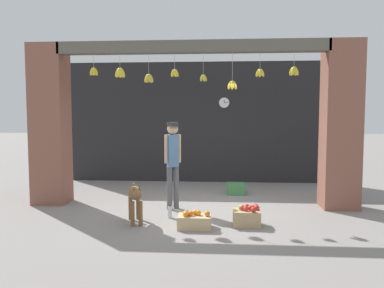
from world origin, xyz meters
name	(u,v)px	position (x,y,z in m)	size (l,w,h in m)	color
ground_plane	(190,209)	(0.00, 0.00, 0.00)	(60.00, 60.00, 0.00)	gray
shop_back_wall	(199,122)	(0.00, 3.10, 1.67)	(7.29, 0.12, 3.35)	#232326
shop_pillar_left	(50,125)	(-3.00, 0.30, 1.67)	(0.70, 0.60, 3.35)	brown
shop_pillar_right	(341,125)	(3.00, 0.30, 1.67)	(0.70, 0.60, 3.35)	brown
storefront_awning	(190,50)	(-0.02, 0.12, 3.17)	(5.39, 0.27, 0.97)	#5B564C
dog	(135,196)	(-0.88, -1.08, 0.47)	(0.39, 0.81, 0.69)	brown
shopkeeper	(173,157)	(-0.35, -0.04, 1.04)	(0.32, 0.32, 1.74)	#56565B
fruit_crate_oranges	(194,221)	(0.16, -1.29, 0.12)	(0.55, 0.36, 0.30)	tan
fruit_crate_apples	(247,216)	(1.05, -1.07, 0.16)	(0.46, 0.36, 0.35)	tan
produce_box_green	(236,189)	(0.98, 1.47, 0.13)	(0.42, 0.43, 0.25)	#42844C
water_bottle	(170,212)	(-0.32, -0.69, 0.11)	(0.08, 0.08, 0.24)	silver
wall_clock	(224,103)	(0.71, 3.03, 2.22)	(0.30, 0.03, 0.30)	black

